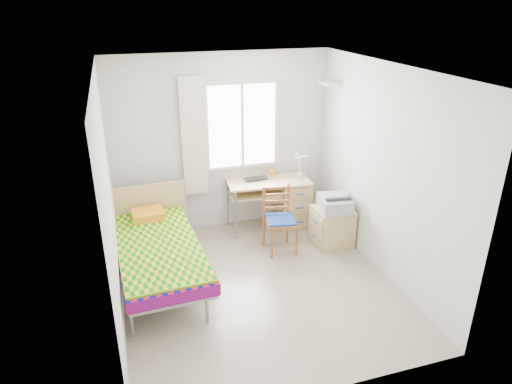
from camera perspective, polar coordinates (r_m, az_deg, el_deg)
floor at (r=5.74m, az=0.22°, el=-11.52°), size 3.50×3.50×0.00m
ceiling at (r=4.77m, az=0.27°, el=15.11°), size 3.50×3.50×0.00m
wall_back at (r=6.71m, az=-4.26°, el=6.05°), size 3.20×0.00×3.20m
wall_left at (r=4.92m, az=-17.85°, el=-1.62°), size 0.00×3.50×3.50m
wall_right at (r=5.77m, az=15.61°, el=2.33°), size 0.00×3.50×3.50m
window at (r=6.69m, az=-1.75°, el=8.28°), size 1.10×0.04×1.30m
curtain at (r=6.52m, az=-7.77°, el=6.77°), size 0.35×0.05×1.70m
floating_shelf at (r=6.67m, az=9.14°, el=13.25°), size 0.20×0.32×0.03m
bed at (r=5.78m, az=-12.18°, el=-6.73°), size 1.08×2.14×0.91m
desk at (r=7.00m, az=4.07°, el=-0.92°), size 1.27×0.66×0.77m
chair at (r=6.26m, az=2.97°, el=-2.94°), size 0.46×0.46×0.92m
cabinet at (r=6.55m, az=9.44°, el=-4.29°), size 0.53×0.47×0.56m
printer at (r=6.36m, az=9.78°, el=-1.38°), size 0.46×0.51×0.20m
laptop at (r=6.74m, az=0.17°, el=1.52°), size 0.38×0.26×0.03m
pen_cup at (r=6.92m, az=2.07°, el=2.40°), size 0.09×0.09×0.10m
task_lamp at (r=6.74m, az=5.39°, el=3.79°), size 0.24×0.33×0.44m
book at (r=6.79m, az=0.12°, el=-0.04°), size 0.19×0.24×0.02m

